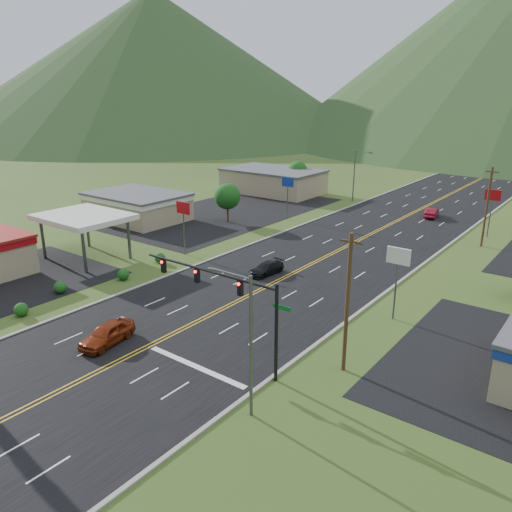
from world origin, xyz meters
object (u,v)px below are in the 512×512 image
Objects in this scene: streetlight_east at (247,337)px; streetlight_west at (356,172)px; gas_canopy at (84,218)px; car_dark_mid at (266,269)px; car_red_far at (432,213)px; car_red_near at (107,334)px; traffic_signal at (229,294)px.

streetlight_east is 1.00× the size of streetlight_west.
car_dark_mid is at bearing 22.70° from gas_canopy.
car_red_far reaches higher than car_dark_mid.
gas_canopy reaches higher than car_red_far.
streetlight_west is at bearing -22.05° from car_red_far.
car_red_near is 1.10× the size of car_dark_mid.
car_red_far is (5.51, 36.06, 0.10)m from car_dark_mid.
streetlight_west reaches higher than traffic_signal.
gas_canopy is at bearing 164.30° from traffic_signal.
car_red_near is (19.16, -11.62, -4.05)m from gas_canopy.
streetlight_west is at bearing 77.87° from gas_canopy.
streetlight_west is 0.90× the size of gas_canopy.
traffic_signal is 2.71× the size of car_red_near.
streetlight_east reaches higher than car_red_near.
gas_canopy is 22.77m from car_red_near.
car_dark_mid is (19.85, 8.30, -4.24)m from gas_canopy.
traffic_signal is 19.04m from car_dark_mid.
gas_canopy is 2.24× the size of car_red_far.
streetlight_west is 2.01× the size of car_red_far.
traffic_signal is at bearing -55.36° from car_dark_mid.
car_red_near is 56.33m from car_red_far.
streetlight_east is at bearing -69.14° from streetlight_west.
car_dark_mid is at bearing 78.39° from car_red_near.
streetlight_east is 64.21m from streetlight_west.
traffic_signal is at bearing 139.61° from streetlight_east.
streetlight_west reaches higher than car_red_far.
streetlight_east is 1.86× the size of car_red_near.
gas_canopy is (-33.18, 12.00, -0.31)m from streetlight_east.
traffic_signal is 29.59m from gas_canopy.
car_red_far is (-3.13, 52.37, -4.59)m from traffic_signal.
gas_canopy is 51.27m from car_red_far.
traffic_signal reaches higher than gas_canopy.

